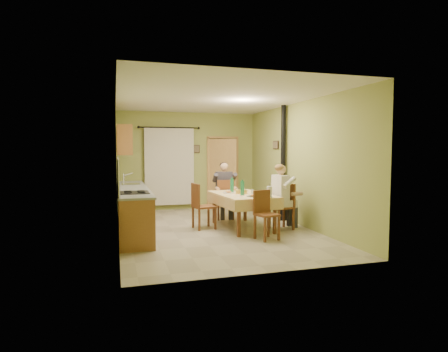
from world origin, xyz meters
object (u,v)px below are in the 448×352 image
object	(u,v)px
chair_left	(203,215)
man_right	(282,189)
man_far	(224,184)
stove_flue	(283,178)
dining_table	(242,211)
chair_right	(282,216)
chair_far	(224,207)
chair_near	(266,224)

from	to	relation	value
chair_left	man_right	bearing A→B (deg)	62.13
chair_left	man_far	size ratio (longest dim) A/B	0.72
stove_flue	man_right	bearing A→B (deg)	-116.47
dining_table	stove_flue	xyz separation A→B (m)	(1.27, 0.63, 0.64)
stove_flue	dining_table	bearing A→B (deg)	-153.47
chair_right	stove_flue	distance (m)	1.32
dining_table	man_right	xyz separation A→B (m)	(0.78, -0.36, 0.50)
chair_far	stove_flue	world-z (taller)	stove_flue
chair_left	man_right	world-z (taller)	man_right
chair_right	man_right	xyz separation A→B (m)	(-0.01, -0.00, 0.59)
chair_far	chair_left	world-z (taller)	chair_left
chair_near	man_right	bearing A→B (deg)	-145.36
chair_right	man_right	size ratio (longest dim) A/B	0.71
man_right	chair_far	bearing A→B (deg)	21.79
dining_table	chair_far	size ratio (longest dim) A/B	1.87
man_far	chair_far	bearing A→B (deg)	-90.00
dining_table	chair_left	xyz separation A→B (m)	(-0.84, 0.18, -0.09)
man_far	man_right	bearing A→B (deg)	-55.61
dining_table	man_far	world-z (taller)	man_far
dining_table	chair_far	xyz separation A→B (m)	(-0.07, 1.14, -0.09)
dining_table	man_right	world-z (taller)	man_right
chair_far	man_far	bearing A→B (deg)	90.00
chair_near	chair_right	distance (m)	1.04
chair_far	stove_flue	distance (m)	1.61
dining_table	chair_right	distance (m)	0.87
chair_near	stove_flue	size ratio (longest dim) A/B	0.34
chair_near	chair_left	world-z (taller)	chair_left
chair_right	man_right	distance (m)	0.59
man_right	chair_right	bearing A→B (deg)	-90.00
dining_table	chair_near	xyz separation A→B (m)	(0.10, -1.12, -0.09)
stove_flue	man_far	bearing A→B (deg)	158.77
chair_near	chair_right	xyz separation A→B (m)	(0.69, 0.77, 0.00)
dining_table	stove_flue	size ratio (longest dim) A/B	0.66
chair_right	stove_flue	bearing A→B (deg)	-33.69
chair_right	chair_left	world-z (taller)	chair_left
man_right	chair_left	bearing A→B (deg)	63.76
chair_left	dining_table	bearing A→B (deg)	68.29
chair_left	stove_flue	bearing A→B (deg)	92.61
chair_left	stove_flue	world-z (taller)	stove_flue
chair_far	chair_near	bearing A→B (deg)	-80.57
man_right	stove_flue	xyz separation A→B (m)	(0.49, 0.99, 0.15)
dining_table	chair_left	world-z (taller)	chair_left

